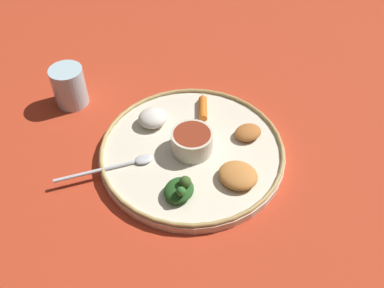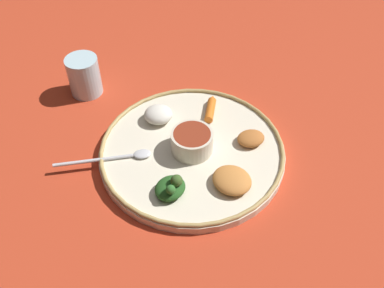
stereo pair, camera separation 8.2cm
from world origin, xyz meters
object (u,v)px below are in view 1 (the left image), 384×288
Objects in this scene: carrot_near_spoon at (203,107)px; drinking_glass at (70,88)px; spoon at (120,165)px; center_bowl at (192,141)px; greens_pile at (180,189)px.

carrot_near_spoon is 0.29m from drinking_glass.
center_bowl is at bearing 129.61° from spoon.
center_bowl is 0.53× the size of spoon.
center_bowl is 0.11m from greens_pile.
drinking_glass is (-0.16, -0.32, 0.01)m from greens_pile.
center_bowl is at bearing 10.22° from carrot_near_spoon.
carrot_near_spoon is (-0.11, -0.02, -0.01)m from center_bowl.
greens_pile is (0.11, 0.02, -0.01)m from center_bowl.
spoon is at bearing -98.06° from greens_pile.
greens_pile is (0.02, 0.13, 0.01)m from spoon.
spoon is at bearing -23.34° from carrot_near_spoon.
carrot_near_spoon reaches higher than spoon.
spoon is 1.72× the size of drinking_glass.
center_bowl reaches higher than greens_pile.
center_bowl is 1.25× the size of greens_pile.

